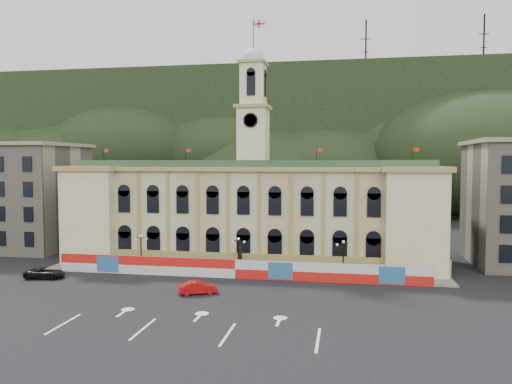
% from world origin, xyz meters
% --- Properties ---
extents(ground, '(260.00, 260.00, 0.00)m').
position_xyz_m(ground, '(0.00, 0.00, 0.00)').
color(ground, black).
rests_on(ground, ground).
extents(lane_markings, '(26.00, 10.00, 0.02)m').
position_xyz_m(lane_markings, '(0.00, -5.00, 0.00)').
color(lane_markings, white).
rests_on(lane_markings, ground).
extents(hill_ridge, '(230.00, 80.00, 64.00)m').
position_xyz_m(hill_ridge, '(0.03, 121.99, 19.48)').
color(hill_ridge, black).
rests_on(hill_ridge, ground).
extents(city_hall, '(56.20, 17.60, 37.10)m').
position_xyz_m(city_hall, '(0.00, 27.63, 7.85)').
color(city_hall, beige).
rests_on(city_hall, ground).
extents(side_building_left, '(21.00, 17.00, 18.60)m').
position_xyz_m(side_building_left, '(-43.00, 30.93, 9.33)').
color(side_building_left, tan).
rests_on(side_building_left, ground).
extents(hoarding_fence, '(50.00, 0.44, 2.50)m').
position_xyz_m(hoarding_fence, '(0.06, 15.07, 1.25)').
color(hoarding_fence, red).
rests_on(hoarding_fence, ground).
extents(pavement, '(56.00, 5.50, 0.16)m').
position_xyz_m(pavement, '(0.00, 17.75, 0.08)').
color(pavement, slate).
rests_on(pavement, ground).
extents(statue, '(1.40, 1.40, 3.72)m').
position_xyz_m(statue, '(0.00, 18.00, 1.19)').
color(statue, '#595651').
rests_on(statue, ground).
extents(lamp_left, '(1.96, 0.44, 5.15)m').
position_xyz_m(lamp_left, '(-14.00, 17.00, 3.07)').
color(lamp_left, black).
rests_on(lamp_left, ground).
extents(lamp_center, '(1.96, 0.44, 5.15)m').
position_xyz_m(lamp_center, '(0.00, 17.00, 3.07)').
color(lamp_center, black).
rests_on(lamp_center, ground).
extents(lamp_right, '(1.96, 0.44, 5.15)m').
position_xyz_m(lamp_right, '(14.00, 17.00, 3.07)').
color(lamp_right, black).
rests_on(lamp_right, ground).
extents(red_sedan, '(5.03, 5.73, 1.49)m').
position_xyz_m(red_sedan, '(-2.58, 6.67, 0.74)').
color(red_sedan, '#AA0D0C').
rests_on(red_sedan, ground).
extents(black_suv, '(4.07, 5.91, 1.43)m').
position_xyz_m(black_suv, '(-24.72, 10.52, 0.71)').
color(black_suv, black).
rests_on(black_suv, ground).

